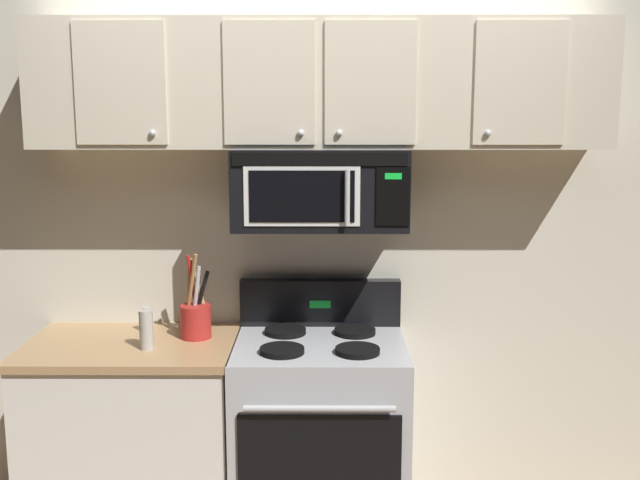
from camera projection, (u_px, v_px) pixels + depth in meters
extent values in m
cube|color=silver|center=(320.00, 229.00, 3.64)|extent=(5.20, 0.10, 2.70)
cube|color=#B7BABF|center=(320.00, 439.00, 3.43)|extent=(0.76, 0.64, 0.90)
cube|color=black|center=(319.00, 475.00, 3.11)|extent=(0.67, 0.01, 0.52)
cylinder|color=#B7BABF|center=(319.00, 409.00, 3.03)|extent=(0.61, 0.03, 0.03)
cube|color=black|center=(320.00, 302.00, 3.61)|extent=(0.76, 0.07, 0.22)
cube|color=#19D83F|center=(320.00, 304.00, 3.58)|extent=(0.10, 0.00, 0.04)
cylinder|color=black|center=(282.00, 350.00, 3.21)|extent=(0.19, 0.19, 0.02)
cylinder|color=black|center=(358.00, 350.00, 3.21)|extent=(0.19, 0.19, 0.02)
cylinder|color=black|center=(285.00, 331.00, 3.49)|extent=(0.19, 0.19, 0.02)
cylinder|color=black|center=(355.00, 331.00, 3.49)|extent=(0.19, 0.19, 0.02)
cube|color=black|center=(320.00, 188.00, 3.36)|extent=(0.76, 0.39, 0.35)
cube|color=black|center=(320.00, 159.00, 3.14)|extent=(0.73, 0.01, 0.06)
cube|color=white|center=(302.00, 196.00, 3.17)|extent=(0.49, 0.01, 0.25)
cube|color=black|center=(302.00, 196.00, 3.16)|extent=(0.44, 0.01, 0.22)
cube|color=black|center=(393.00, 196.00, 3.16)|extent=(0.14, 0.01, 0.25)
cube|color=#19D83F|center=(393.00, 176.00, 3.14)|extent=(0.07, 0.00, 0.03)
cylinder|color=#B7BABF|center=(347.00, 197.00, 3.14)|extent=(0.02, 0.02, 0.23)
cube|color=beige|center=(320.00, 84.00, 3.31)|extent=(2.50, 0.33, 0.55)
cube|color=beige|center=(120.00, 83.00, 3.15)|extent=(0.38, 0.01, 0.51)
sphere|color=#B7BABF|center=(152.00, 133.00, 3.17)|extent=(0.03, 0.03, 0.03)
cube|color=beige|center=(269.00, 83.00, 3.14)|extent=(0.38, 0.01, 0.51)
sphere|color=#B7BABF|center=(301.00, 133.00, 3.16)|extent=(0.03, 0.03, 0.03)
cube|color=beige|center=(371.00, 83.00, 3.14)|extent=(0.38, 0.01, 0.51)
sphere|color=#B7BABF|center=(339.00, 133.00, 3.16)|extent=(0.03, 0.03, 0.03)
cube|color=beige|center=(520.00, 83.00, 3.14)|extent=(0.38, 0.01, 0.51)
sphere|color=#B7BABF|center=(488.00, 133.00, 3.16)|extent=(0.03, 0.03, 0.03)
cube|color=white|center=(135.00, 441.00, 3.45)|extent=(0.90, 0.62, 0.86)
cube|color=tan|center=(131.00, 346.00, 3.37)|extent=(0.93, 0.65, 0.03)
cylinder|color=red|center=(196.00, 321.00, 3.42)|extent=(0.14, 0.14, 0.15)
cylinder|color=red|center=(193.00, 287.00, 3.40)|extent=(0.04, 0.07, 0.30)
cylinder|color=tan|center=(198.00, 288.00, 3.43)|extent=(0.09, 0.02, 0.28)
cylinder|color=black|center=(201.00, 295.00, 3.42)|extent=(0.08, 0.03, 0.23)
cylinder|color=silver|center=(196.00, 293.00, 3.39)|extent=(0.05, 0.04, 0.25)
cylinder|color=olive|center=(189.00, 289.00, 3.41)|extent=(0.04, 0.05, 0.28)
cylinder|color=#A87A47|center=(191.00, 287.00, 3.38)|extent=(0.08, 0.07, 0.31)
cylinder|color=white|center=(146.00, 321.00, 3.51)|extent=(0.04, 0.04, 0.10)
cylinder|color=#B7BABF|center=(146.00, 309.00, 3.50)|extent=(0.04, 0.04, 0.02)
cylinder|color=#B7B2A8|center=(146.00, 330.00, 3.26)|extent=(0.06, 0.06, 0.17)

